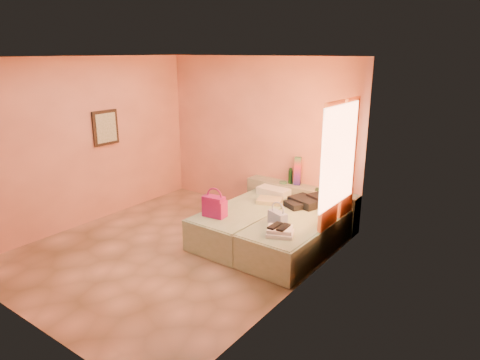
% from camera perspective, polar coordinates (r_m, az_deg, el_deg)
% --- Properties ---
extents(ground, '(4.50, 4.50, 0.00)m').
position_cam_1_polar(ground, '(6.60, -8.61, -9.19)').
color(ground, tan).
rests_on(ground, ground).
extents(room_walls, '(4.02, 4.51, 2.81)m').
position_cam_1_polar(room_walls, '(6.31, -4.36, 6.85)').
color(room_walls, '#F3A182').
rests_on(room_walls, ground).
extents(headboard_ledge, '(2.05, 0.30, 0.65)m').
position_cam_1_polar(headboard_ledge, '(7.51, 8.03, -3.19)').
color(headboard_ledge, '#989E81').
rests_on(headboard_ledge, ground).
extents(bed_left, '(0.93, 2.01, 0.50)m').
position_cam_1_polar(bed_left, '(6.88, 1.06, -5.60)').
color(bed_left, '#9FB995').
rests_on(bed_left, ground).
extents(bed_right, '(0.93, 2.01, 0.50)m').
position_cam_1_polar(bed_right, '(6.45, 7.68, -7.35)').
color(bed_right, '#9FB995').
rests_on(bed_right, ground).
extents(water_bottle, '(0.10, 0.10, 0.27)m').
position_cam_1_polar(water_bottle, '(7.50, 6.74, 0.51)').
color(water_bottle, '#163E1C').
rests_on(water_bottle, headboard_ledge).
extents(rainbow_box, '(0.14, 0.14, 0.49)m').
position_cam_1_polar(rainbow_box, '(7.42, 7.69, 1.19)').
color(rainbow_box, '#B31667').
rests_on(rainbow_box, headboard_ledge).
extents(small_dish, '(0.17, 0.17, 0.03)m').
position_cam_1_polar(small_dish, '(7.52, 5.76, -0.33)').
color(small_dish, '#498759').
rests_on(small_dish, headboard_ledge).
extents(green_book, '(0.19, 0.16, 0.03)m').
position_cam_1_polar(green_book, '(7.23, 10.66, -1.28)').
color(green_book, '#234127').
rests_on(green_book, headboard_ledge).
extents(flower_vase, '(0.18, 0.18, 0.23)m').
position_cam_1_polar(flower_vase, '(7.13, 13.15, -0.86)').
color(flower_vase, white).
rests_on(flower_vase, headboard_ledge).
extents(magenta_handbag, '(0.36, 0.23, 0.32)m').
position_cam_1_polar(magenta_handbag, '(6.39, -3.39, -3.51)').
color(magenta_handbag, '#B31667').
rests_on(magenta_handbag, bed_left).
extents(khaki_garment, '(0.47, 0.43, 0.07)m').
position_cam_1_polar(khaki_garment, '(7.00, 3.97, -2.76)').
color(khaki_garment, tan).
rests_on(khaki_garment, bed_left).
extents(clothes_pile, '(0.67, 0.67, 0.16)m').
position_cam_1_polar(clothes_pile, '(6.91, 9.07, -2.81)').
color(clothes_pile, black).
rests_on(clothes_pile, bed_right).
extents(blue_handbag, '(0.33, 0.23, 0.19)m').
position_cam_1_polar(blue_handbag, '(6.11, 5.03, -5.13)').
color(blue_handbag, '#3D5994').
rests_on(blue_handbag, bed_right).
extents(towel_stack, '(0.44, 0.41, 0.10)m').
position_cam_1_polar(towel_stack, '(5.80, 5.39, -6.88)').
color(towel_stack, white).
rests_on(towel_stack, bed_right).
extents(sandal_pair, '(0.20, 0.26, 0.03)m').
position_cam_1_polar(sandal_pair, '(5.80, 5.20, -6.22)').
color(sandal_pair, black).
rests_on(sandal_pair, towel_stack).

